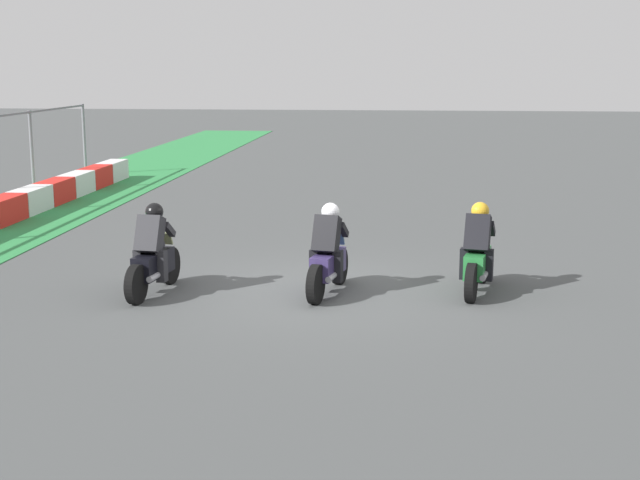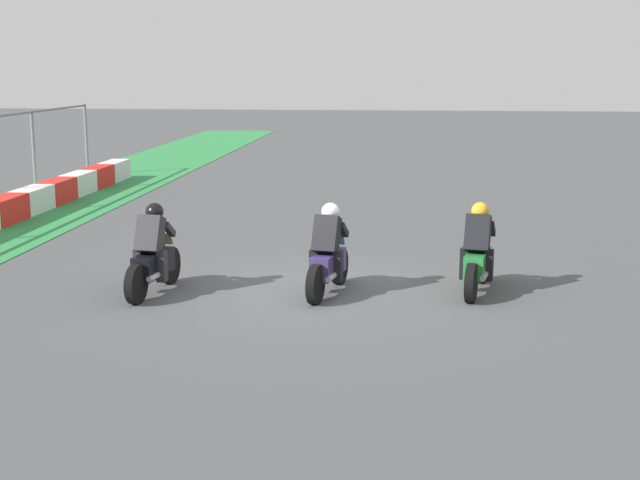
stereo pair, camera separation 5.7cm
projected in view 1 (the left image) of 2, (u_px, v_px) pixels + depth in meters
ground_plane at (321, 291)px, 15.12m from camera, size 120.00×120.00×0.00m
rider_lane_a at (478, 256)px, 14.91m from camera, size 2.03×0.63×1.51m
rider_lane_b at (328, 257)px, 14.82m from camera, size 2.03×0.62×1.51m
rider_lane_c at (153, 257)px, 14.82m from camera, size 2.04×0.58×1.51m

